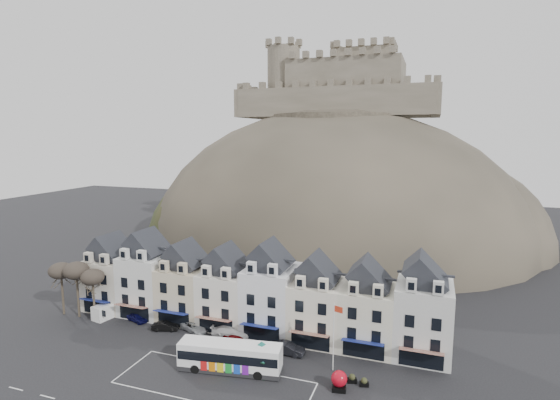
# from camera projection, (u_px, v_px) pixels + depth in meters

# --- Properties ---
(ground) EXTENTS (300.00, 300.00, 0.00)m
(ground) POSITION_uv_depth(u_px,v_px,m) (193.00, 385.00, 48.48)
(ground) COLOR black
(ground) RESTS_ON ground
(coach_bay_markings) EXTENTS (22.00, 7.50, 0.01)m
(coach_bay_markings) POSITION_uv_depth(u_px,v_px,m) (214.00, 383.00, 48.99)
(coach_bay_markings) COLOR silver
(coach_bay_markings) RESTS_ON ground
(townhouse_terrace) EXTENTS (54.40, 9.35, 11.80)m
(townhouse_terrace) POSITION_uv_depth(u_px,v_px,m) (250.00, 292.00, 62.53)
(townhouse_terrace) COLOR beige
(townhouse_terrace) RESTS_ON ground
(castle_hill) EXTENTS (100.00, 76.00, 68.00)m
(castle_hill) POSITION_uv_depth(u_px,v_px,m) (336.00, 242.00, 112.38)
(castle_hill) COLOR #353129
(castle_hill) RESTS_ON ground
(castle) EXTENTS (50.20, 22.20, 22.00)m
(castle) POSITION_uv_depth(u_px,v_px,m) (341.00, 85.00, 113.14)
(castle) COLOR #5E5547
(castle) RESTS_ON ground
(tree_left_far) EXTENTS (3.61, 3.61, 8.24)m
(tree_left_far) POSITION_uv_depth(u_px,v_px,m) (61.00, 271.00, 66.74)
(tree_left_far) COLOR #3B3225
(tree_left_far) RESTS_ON ground
(tree_left_mid) EXTENTS (3.78, 3.78, 8.64)m
(tree_left_mid) POSITION_uv_depth(u_px,v_px,m) (76.00, 271.00, 65.71)
(tree_left_mid) COLOR #3B3225
(tree_left_mid) RESTS_ON ground
(tree_left_near) EXTENTS (3.43, 3.43, 7.84)m
(tree_left_near) POSITION_uv_depth(u_px,v_px,m) (92.00, 278.00, 64.83)
(tree_left_near) COLOR #3B3225
(tree_left_near) RESTS_ON ground
(bus) EXTENTS (12.46, 4.64, 3.44)m
(bus) POSITION_uv_depth(u_px,v_px,m) (230.00, 355.00, 51.26)
(bus) COLOR #262628
(bus) RESTS_ON ground
(bus_shelter) EXTENTS (5.74, 5.74, 3.81)m
(bus_shelter) POSITION_uv_depth(u_px,v_px,m) (262.00, 348.00, 50.79)
(bus_shelter) COLOR black
(bus_shelter) RESTS_ON ground
(red_buoy) EXTENTS (1.76, 1.76, 2.18)m
(red_buoy) POSITION_uv_depth(u_px,v_px,m) (339.00, 380.00, 47.50)
(red_buoy) COLOR black
(red_buoy) RESTS_ON ground
(flagpole) EXTENTS (1.15, 0.46, 8.32)m
(flagpole) POSITION_uv_depth(u_px,v_px,m) (334.00, 332.00, 50.88)
(flagpole) COLOR silver
(flagpole) RESTS_ON ground
(white_van) EXTENTS (2.96, 5.02, 2.15)m
(white_van) POSITION_uv_depth(u_px,v_px,m) (109.00, 310.00, 66.63)
(white_van) COLOR white
(white_van) RESTS_ON ground
(planter_west) EXTENTS (1.15, 0.82, 1.04)m
(planter_west) POSITION_uv_depth(u_px,v_px,m) (352.00, 378.00, 48.96)
(planter_west) COLOR black
(planter_west) RESTS_ON ground
(planter_east) EXTENTS (1.10, 0.74, 1.01)m
(planter_east) POSITION_uv_depth(u_px,v_px,m) (364.00, 382.00, 48.25)
(planter_east) COLOR black
(planter_east) RESTS_ON ground
(car_navy) EXTENTS (4.05, 2.60, 1.28)m
(car_navy) POSITION_uv_depth(u_px,v_px,m) (137.00, 317.00, 64.99)
(car_navy) COLOR #0C0D3F
(car_navy) RESTS_ON ground
(car_black) EXTENTS (4.00, 2.38, 1.24)m
(car_black) POSITION_uv_depth(u_px,v_px,m) (165.00, 326.00, 62.01)
(car_black) COLOR black
(car_black) RESTS_ON ground
(car_silver) EXTENTS (4.90, 3.69, 1.25)m
(car_silver) POSITION_uv_depth(u_px,v_px,m) (194.00, 327.00, 61.82)
(car_silver) COLOR #9EA1A5
(car_silver) RESTS_ON ground
(car_white) EXTENTS (5.56, 2.63, 1.57)m
(car_white) POSITION_uv_depth(u_px,v_px,m) (231.00, 332.00, 59.92)
(car_white) COLOR white
(car_white) RESTS_ON ground
(car_maroon) EXTENTS (4.29, 1.77, 1.46)m
(car_maroon) POSITION_uv_depth(u_px,v_px,m) (236.00, 342.00, 57.19)
(car_maroon) COLOR #5A0507
(car_maroon) RESTS_ON ground
(car_charcoal) EXTENTS (4.60, 1.67, 1.51)m
(car_charcoal) POSITION_uv_depth(u_px,v_px,m) (287.00, 348.00, 55.33)
(car_charcoal) COLOR black
(car_charcoal) RESTS_ON ground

